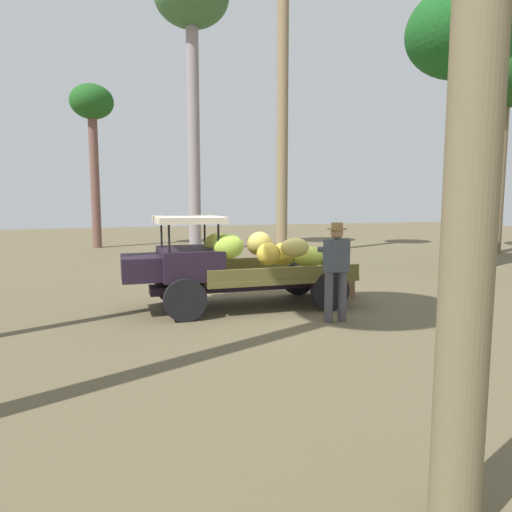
{
  "coord_description": "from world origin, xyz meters",
  "views": [
    {
      "loc": [
        3.13,
        8.73,
        2.11
      ],
      "look_at": [
        0.14,
        0.07,
        1.02
      ],
      "focal_mm": 32.41,
      "sensor_mm": 36.0,
      "label": 1
    }
  ],
  "objects": [
    {
      "name": "forest_tree_8",
      "position": [
        3.13,
        -13.43,
        5.94
      ],
      "size": [
        1.88,
        1.88,
        7.21
      ],
      "color": "brown",
      "rests_on": "ground"
    },
    {
      "name": "forest_tree_6",
      "position": [
        -12.18,
        -5.8,
        6.86
      ],
      "size": [
        3.26,
        3.26,
        8.36
      ],
      "color": "brown",
      "rests_on": "ground"
    },
    {
      "name": "wooden_crate",
      "position": [
        -1.97,
        -0.2,
        0.21
      ],
      "size": [
        0.64,
        0.62,
        0.43
      ],
      "primitive_type": "cube",
      "rotation": [
        0.0,
        0.0,
        2.78
      ],
      "color": "#865E43",
      "rests_on": "ground"
    },
    {
      "name": "forest_tree_7",
      "position": [
        -0.82,
        -10.65,
        9.75
      ],
      "size": [
        3.04,
        3.04,
        11.51
      ],
      "color": "gray",
      "rests_on": "ground"
    },
    {
      "name": "farmer",
      "position": [
        -0.78,
        1.68,
        1.0
      ],
      "size": [
        0.53,
        0.47,
        1.74
      ],
      "rotation": [
        0.0,
        0.0,
        -1.65
      ],
      "color": "#46444B",
      "rests_on": "ground"
    },
    {
      "name": "forest_tree_2",
      "position": [
        -6.59,
        -1.97,
        6.49
      ],
      "size": [
        3.11,
        3.11,
        7.97
      ],
      "color": "brown",
      "rests_on": "ground"
    },
    {
      "name": "truck",
      "position": [
        0.69,
        0.09,
        0.89
      ],
      "size": [
        4.52,
        1.85,
        1.82
      ],
      "rotation": [
        0.0,
        0.0,
        -0.03
      ],
      "color": "black",
      "rests_on": "ground"
    },
    {
      "name": "ground_plane",
      "position": [
        0.0,
        0.0,
        0.0
      ],
      "size": [
        60.0,
        60.0,
        0.0
      ],
      "primitive_type": "plane",
      "color": "brown"
    }
  ]
}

